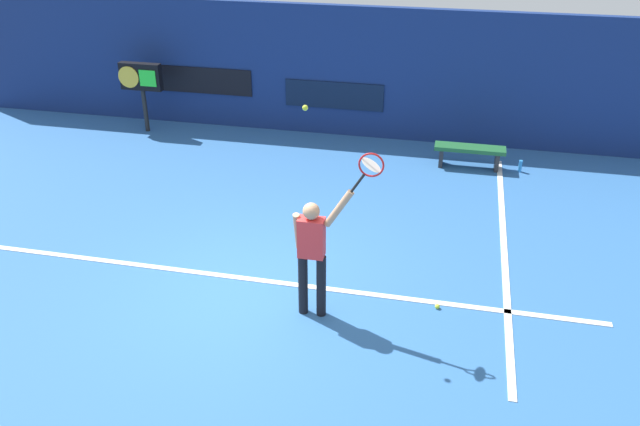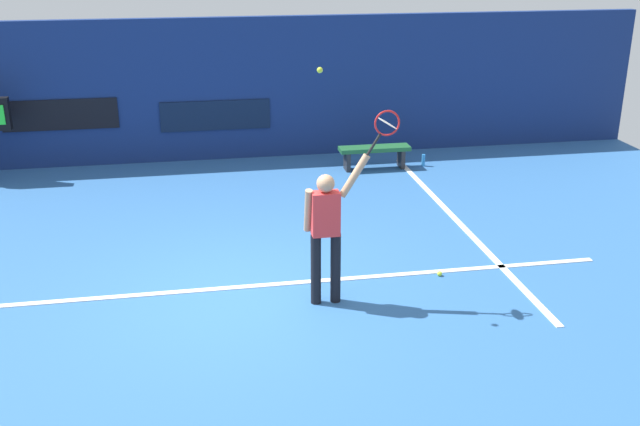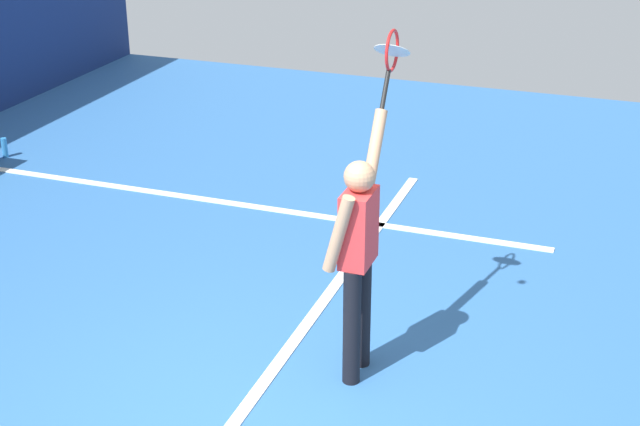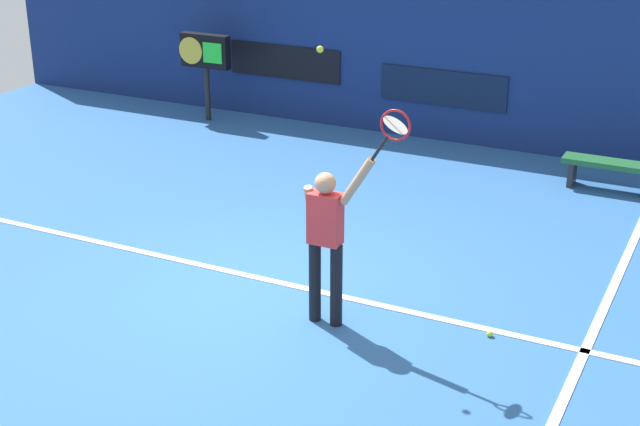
{
  "view_description": "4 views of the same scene",
  "coord_description": "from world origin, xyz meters",
  "px_view_note": "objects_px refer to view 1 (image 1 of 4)",
  "views": [
    {
      "loc": [
        2.68,
        -7.37,
        5.43
      ],
      "look_at": [
        0.96,
        0.43,
        1.13
      ],
      "focal_mm": 36.55,
      "sensor_mm": 36.0,
      "label": 1
    },
    {
      "loc": [
        -0.53,
        -8.64,
        4.38
      ],
      "look_at": [
        0.97,
        -0.3,
        1.18
      ],
      "focal_mm": 41.82,
      "sensor_mm": 36.0,
      "label": 2
    },
    {
      "loc": [
        -4.66,
        -2.13,
        3.91
      ],
      "look_at": [
        0.95,
        -0.1,
        1.3
      ],
      "focal_mm": 52.48,
      "sensor_mm": 36.0,
      "label": 3
    },
    {
      "loc": [
        4.84,
        -8.22,
        4.81
      ],
      "look_at": [
        0.84,
        -0.1,
        1.13
      ],
      "focal_mm": 52.05,
      "sensor_mm": 36.0,
      "label": 4
    }
  ],
  "objects_px": {
    "tennis_ball": "(305,108)",
    "court_bench": "(470,152)",
    "water_bottle": "(520,166)",
    "scoreboard_clock": "(141,79)",
    "spare_ball": "(437,306)",
    "tennis_player": "(312,250)",
    "tennis_racket": "(370,167)"
  },
  "relations": [
    {
      "from": "spare_ball",
      "to": "tennis_player",
      "type": "bearing_deg",
      "value": -164.35
    },
    {
      "from": "court_bench",
      "to": "spare_ball",
      "type": "distance_m",
      "value": 4.97
    },
    {
      "from": "tennis_racket",
      "to": "tennis_ball",
      "type": "bearing_deg",
      "value": 178.89
    },
    {
      "from": "tennis_player",
      "to": "court_bench",
      "type": "relative_size",
      "value": 1.38
    },
    {
      "from": "tennis_player",
      "to": "water_bottle",
      "type": "xyz_separation_m",
      "value": [
        3.0,
        5.42,
        -0.89
      ]
    },
    {
      "from": "scoreboard_clock",
      "to": "court_bench",
      "type": "bearing_deg",
      "value": -3.96
    },
    {
      "from": "tennis_player",
      "to": "tennis_racket",
      "type": "relative_size",
      "value": 3.19
    },
    {
      "from": "tennis_player",
      "to": "tennis_ball",
      "type": "relative_size",
      "value": 28.35
    },
    {
      "from": "court_bench",
      "to": "spare_ball",
      "type": "height_order",
      "value": "court_bench"
    },
    {
      "from": "water_bottle",
      "to": "scoreboard_clock",
      "type": "bearing_deg",
      "value": 176.52
    },
    {
      "from": "scoreboard_clock",
      "to": "spare_ball",
      "type": "height_order",
      "value": "scoreboard_clock"
    },
    {
      "from": "scoreboard_clock",
      "to": "spare_ball",
      "type": "bearing_deg",
      "value": -38.17
    },
    {
      "from": "tennis_ball",
      "to": "court_bench",
      "type": "bearing_deg",
      "value": 69.1
    },
    {
      "from": "scoreboard_clock",
      "to": "spare_ball",
      "type": "distance_m",
      "value": 8.9
    },
    {
      "from": "tennis_racket",
      "to": "water_bottle",
      "type": "bearing_deg",
      "value": 67.09
    },
    {
      "from": "spare_ball",
      "to": "court_bench",
      "type": "bearing_deg",
      "value": 86.25
    },
    {
      "from": "scoreboard_clock",
      "to": "spare_ball",
      "type": "relative_size",
      "value": 23.16
    },
    {
      "from": "court_bench",
      "to": "tennis_player",
      "type": "bearing_deg",
      "value": -110.14
    },
    {
      "from": "water_bottle",
      "to": "spare_ball",
      "type": "bearing_deg",
      "value": -105.11
    },
    {
      "from": "tennis_player",
      "to": "scoreboard_clock",
      "type": "relative_size",
      "value": 1.22
    },
    {
      "from": "tennis_ball",
      "to": "water_bottle",
      "type": "xyz_separation_m",
      "value": [
        3.08,
        5.4,
        -2.81
      ]
    },
    {
      "from": "tennis_racket",
      "to": "court_bench",
      "type": "xyz_separation_m",
      "value": [
        1.28,
        5.42,
        -1.92
      ]
    },
    {
      "from": "tennis_player",
      "to": "tennis_racket",
      "type": "distance_m",
      "value": 1.43
    },
    {
      "from": "water_bottle",
      "to": "spare_ball",
      "type": "xyz_separation_m",
      "value": [
        -1.34,
        -4.95,
        -0.09
      ]
    },
    {
      "from": "tennis_ball",
      "to": "scoreboard_clock",
      "type": "bearing_deg",
      "value": 131.34
    },
    {
      "from": "scoreboard_clock",
      "to": "water_bottle",
      "type": "xyz_separation_m",
      "value": [
        8.27,
        -0.5,
        -1.09
      ]
    },
    {
      "from": "tennis_ball",
      "to": "court_bench",
      "type": "relative_size",
      "value": 0.05
    },
    {
      "from": "tennis_racket",
      "to": "scoreboard_clock",
      "type": "bearing_deg",
      "value": 135.28
    },
    {
      "from": "tennis_ball",
      "to": "tennis_racket",
      "type": "bearing_deg",
      "value": -1.11
    },
    {
      "from": "tennis_player",
      "to": "spare_ball",
      "type": "relative_size",
      "value": 28.35
    },
    {
      "from": "court_bench",
      "to": "tennis_racket",
      "type": "bearing_deg",
      "value": -103.27
    },
    {
      "from": "tennis_player",
      "to": "scoreboard_clock",
      "type": "height_order",
      "value": "tennis_player"
    }
  ]
}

